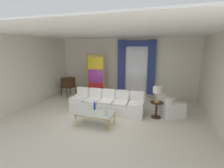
{
  "coord_description": "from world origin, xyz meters",
  "views": [
    {
      "loc": [
        2.0,
        -5.39,
        2.5
      ],
      "look_at": [
        -0.03,
        0.9,
        1.05
      ],
      "focal_mm": 26.32,
      "sensor_mm": 36.0,
      "label": 1
    }
  ],
  "objects_px": {
    "couch_white_long": "(108,104)",
    "peacock_figurine": "(99,96)",
    "bottle_crystal_tall": "(106,113)",
    "round_side_table": "(156,108)",
    "coffee_table": "(95,114)",
    "table_lamp_brass": "(157,90)",
    "armchair_white": "(169,108)",
    "bottle_blue_decanter": "(95,106)",
    "vintage_tv": "(68,83)",
    "stained_glass_divider": "(95,77)"
  },
  "relations": [
    {
      "from": "bottle_crystal_tall",
      "to": "peacock_figurine",
      "type": "bearing_deg",
      "value": 116.95
    },
    {
      "from": "peacock_figurine",
      "to": "bottle_blue_decanter",
      "type": "bearing_deg",
      "value": -71.08
    },
    {
      "from": "peacock_figurine",
      "to": "table_lamp_brass",
      "type": "relative_size",
      "value": 1.05
    },
    {
      "from": "bottle_blue_decanter",
      "to": "armchair_white",
      "type": "height_order",
      "value": "armchair_white"
    },
    {
      "from": "bottle_blue_decanter",
      "to": "stained_glass_divider",
      "type": "relative_size",
      "value": 0.14
    },
    {
      "from": "bottle_crystal_tall",
      "to": "vintage_tv",
      "type": "xyz_separation_m",
      "value": [
        -3.08,
        2.68,
        0.25
      ]
    },
    {
      "from": "couch_white_long",
      "to": "round_side_table",
      "type": "relative_size",
      "value": 4.94
    },
    {
      "from": "coffee_table",
      "to": "bottle_blue_decanter",
      "type": "distance_m",
      "value": 0.34
    },
    {
      "from": "vintage_tv",
      "to": "round_side_table",
      "type": "relative_size",
      "value": 2.26
    },
    {
      "from": "round_side_table",
      "to": "table_lamp_brass",
      "type": "xyz_separation_m",
      "value": [
        0.0,
        0.0,
        0.67
      ]
    },
    {
      "from": "coffee_table",
      "to": "round_side_table",
      "type": "xyz_separation_m",
      "value": [
        1.9,
        1.19,
        -0.02
      ]
    },
    {
      "from": "bottle_blue_decanter",
      "to": "peacock_figurine",
      "type": "height_order",
      "value": "bottle_blue_decanter"
    },
    {
      "from": "coffee_table",
      "to": "round_side_table",
      "type": "height_order",
      "value": "round_side_table"
    },
    {
      "from": "armchair_white",
      "to": "round_side_table",
      "type": "relative_size",
      "value": 1.86
    },
    {
      "from": "couch_white_long",
      "to": "bottle_crystal_tall",
      "type": "xyz_separation_m",
      "value": [
        0.42,
        -1.35,
        0.17
      ]
    },
    {
      "from": "coffee_table",
      "to": "armchair_white",
      "type": "distance_m",
      "value": 2.8
    },
    {
      "from": "couch_white_long",
      "to": "peacock_figurine",
      "type": "height_order",
      "value": "couch_white_long"
    },
    {
      "from": "bottle_blue_decanter",
      "to": "table_lamp_brass",
      "type": "xyz_separation_m",
      "value": [
        2.04,
        0.93,
        0.49
      ]
    },
    {
      "from": "coffee_table",
      "to": "vintage_tv",
      "type": "relative_size",
      "value": 0.9
    },
    {
      "from": "coffee_table",
      "to": "round_side_table",
      "type": "bearing_deg",
      "value": 32.22
    },
    {
      "from": "bottle_blue_decanter",
      "to": "stained_glass_divider",
      "type": "height_order",
      "value": "stained_glass_divider"
    },
    {
      "from": "coffee_table",
      "to": "vintage_tv",
      "type": "xyz_separation_m",
      "value": [
        -2.68,
        2.61,
        0.35
      ]
    },
    {
      "from": "couch_white_long",
      "to": "table_lamp_brass",
      "type": "bearing_deg",
      "value": -2.5
    },
    {
      "from": "round_side_table",
      "to": "coffee_table",
      "type": "bearing_deg",
      "value": -147.78
    },
    {
      "from": "couch_white_long",
      "to": "table_lamp_brass",
      "type": "height_order",
      "value": "table_lamp_brass"
    },
    {
      "from": "couch_white_long",
      "to": "stained_glass_divider",
      "type": "xyz_separation_m",
      "value": [
        -1.23,
        1.62,
        0.75
      ]
    },
    {
      "from": "bottle_blue_decanter",
      "to": "stained_glass_divider",
      "type": "distance_m",
      "value": 2.91
    },
    {
      "from": "table_lamp_brass",
      "to": "round_side_table",
      "type": "bearing_deg",
      "value": -153.43
    },
    {
      "from": "bottle_blue_decanter",
      "to": "peacock_figurine",
      "type": "distance_m",
      "value": 2.38
    },
    {
      "from": "armchair_white",
      "to": "peacock_figurine",
      "type": "distance_m",
      "value": 3.39
    },
    {
      "from": "couch_white_long",
      "to": "table_lamp_brass",
      "type": "xyz_separation_m",
      "value": [
        1.91,
        -0.08,
        0.72
      ]
    },
    {
      "from": "bottle_blue_decanter",
      "to": "vintage_tv",
      "type": "bearing_deg",
      "value": 137.24
    },
    {
      "from": "couch_white_long",
      "to": "vintage_tv",
      "type": "relative_size",
      "value": 2.19
    },
    {
      "from": "armchair_white",
      "to": "peacock_figurine",
      "type": "relative_size",
      "value": 1.85
    },
    {
      "from": "vintage_tv",
      "to": "peacock_figurine",
      "type": "bearing_deg",
      "value": -3.67
    },
    {
      "from": "vintage_tv",
      "to": "table_lamp_brass",
      "type": "bearing_deg",
      "value": -17.21
    },
    {
      "from": "bottle_crystal_tall",
      "to": "round_side_table",
      "type": "distance_m",
      "value": 1.96
    },
    {
      "from": "coffee_table",
      "to": "bottle_blue_decanter",
      "type": "relative_size",
      "value": 3.79
    },
    {
      "from": "stained_glass_divider",
      "to": "couch_white_long",
      "type": "bearing_deg",
      "value": -52.88
    },
    {
      "from": "bottle_blue_decanter",
      "to": "table_lamp_brass",
      "type": "relative_size",
      "value": 0.56
    },
    {
      "from": "couch_white_long",
      "to": "round_side_table",
      "type": "xyz_separation_m",
      "value": [
        1.91,
        -0.08,
        0.05
      ]
    },
    {
      "from": "bottle_blue_decanter",
      "to": "round_side_table",
      "type": "height_order",
      "value": "bottle_blue_decanter"
    },
    {
      "from": "couch_white_long",
      "to": "stained_glass_divider",
      "type": "distance_m",
      "value": 2.17
    },
    {
      "from": "coffee_table",
      "to": "bottle_crystal_tall",
      "type": "xyz_separation_m",
      "value": [
        0.4,
        -0.07,
        0.1
      ]
    },
    {
      "from": "vintage_tv",
      "to": "bottle_blue_decanter",
      "type": "bearing_deg",
      "value": -42.76
    },
    {
      "from": "bottle_crystal_tall",
      "to": "round_side_table",
      "type": "xyz_separation_m",
      "value": [
        1.5,
        1.26,
        -0.12
      ]
    },
    {
      "from": "bottle_crystal_tall",
      "to": "peacock_figurine",
      "type": "xyz_separation_m",
      "value": [
        -1.31,
        2.57,
        -0.26
      ]
    },
    {
      "from": "coffee_table",
      "to": "stained_glass_divider",
      "type": "bearing_deg",
      "value": 113.23
    },
    {
      "from": "vintage_tv",
      "to": "couch_white_long",
      "type": "bearing_deg",
      "value": -26.61
    },
    {
      "from": "bottle_blue_decanter",
      "to": "round_side_table",
      "type": "bearing_deg",
      "value": 24.56
    }
  ]
}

